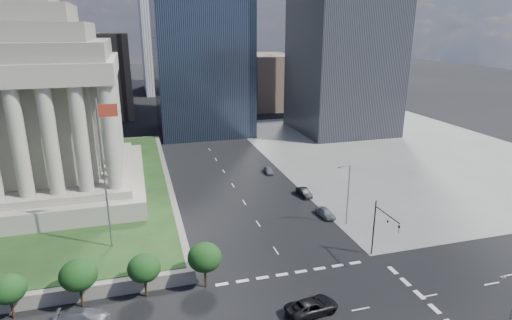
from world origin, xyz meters
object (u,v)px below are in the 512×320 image
object	(u,v)px
parked_sedan_near	(326,213)
street_lamp_south	(510,314)
flagpole	(105,167)
suv_grey	(83,317)
traffic_signal_ne	(382,225)
parked_sedan_mid	(304,192)
parked_sedan_far	(268,170)
street_lamp_north	(347,191)
war_memorial	(29,82)
pickup_truck	(312,306)

from	to	relation	value
parked_sedan_near	street_lamp_south	bearing A→B (deg)	-92.04
flagpole	suv_grey	bearing A→B (deg)	-102.08
traffic_signal_ne	parked_sedan_mid	world-z (taller)	traffic_signal_ne
parked_sedan_near	parked_sedan_far	bearing A→B (deg)	90.96
street_lamp_north	suv_grey	distance (m)	40.73
flagpole	war_memorial	bearing A→B (deg)	116.89
street_lamp_north	parked_sedan_far	distance (m)	27.86
parked_sedan_mid	traffic_signal_ne	bearing A→B (deg)	-91.58
flagpole	parked_sedan_near	xyz separation A→B (m)	(33.33, 4.43, -12.37)
suv_grey	parked_sedan_near	distance (m)	40.10
war_memorial	pickup_truck	xyz separation A→B (m)	(33.44, -42.12, -20.56)
street_lamp_south	pickup_truck	distance (m)	18.90
traffic_signal_ne	parked_sedan_far	size ratio (longest dim) A/B	2.01
war_memorial	parked_sedan_far	bearing A→B (deg)	5.40
traffic_signal_ne	pickup_truck	xyz separation A→B (m)	(-13.06, -7.82, -4.41)
suv_grey	parked_sedan_far	world-z (taller)	suv_grey
flagpole	parked_sedan_mid	world-z (taller)	flagpole
street_lamp_south	traffic_signal_ne	bearing A→B (deg)	92.41
street_lamp_south	street_lamp_north	bearing A→B (deg)	90.00
pickup_truck	street_lamp_south	bearing A→B (deg)	-140.11
parked_sedan_far	suv_grey	bearing A→B (deg)	-125.05
street_lamp_north	pickup_truck	world-z (taller)	street_lamp_north
flagpole	pickup_truck	size ratio (longest dim) A/B	3.32
parked_sedan_mid	parked_sedan_far	world-z (taller)	parked_sedan_mid
war_memorial	street_lamp_north	bearing A→B (deg)	-25.92
parked_sedan_far	war_memorial	bearing A→B (deg)	-170.35
street_lamp_south	suv_grey	xyz separation A→B (m)	(-37.94, 17.00, -4.86)
traffic_signal_ne	war_memorial	bearing A→B (deg)	143.58
flagpole	parked_sedan_near	size ratio (longest dim) A/B	4.57
flagpole	pickup_truck	world-z (taller)	flagpole
parked_sedan_far	street_lamp_north	bearing A→B (deg)	-76.66
suv_grey	parked_sedan_mid	world-z (taller)	suv_grey
parked_sedan_mid	parked_sedan_far	bearing A→B (deg)	96.05
pickup_truck	suv_grey	xyz separation A→B (m)	(-24.05, 5.12, -0.04)
traffic_signal_ne	parked_sedan_near	bearing A→B (deg)	93.88
pickup_truck	parked_sedan_mid	world-z (taller)	pickup_truck
pickup_truck	suv_grey	bearing A→B (deg)	68.42
suv_grey	parked_sedan_near	size ratio (longest dim) A/B	1.26
war_memorial	pickup_truck	size ratio (longest dim) A/B	6.47
war_memorial	flagpole	world-z (taller)	war_memorial
parked_sedan_near	street_lamp_north	bearing A→B (deg)	-67.06
parked_sedan_mid	flagpole	bearing A→B (deg)	-161.34
parked_sedan_mid	parked_sedan_far	xyz separation A→B (m)	(-2.50, 14.19, -0.04)
flagpole	street_lamp_north	xyz separation A→B (m)	(35.16, 1.00, -7.45)
war_memorial	street_lamp_north	xyz separation A→B (m)	(47.33, -23.00, -15.74)
war_memorial	street_lamp_north	distance (m)	54.92
street_lamp_south	parked_sedan_far	bearing A→B (deg)	94.26
street_lamp_south	street_lamp_north	world-z (taller)	same
traffic_signal_ne	pickup_truck	bearing A→B (deg)	-149.10
war_memorial	parked_sedan_mid	world-z (taller)	war_memorial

